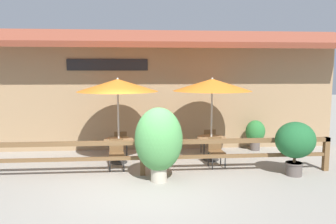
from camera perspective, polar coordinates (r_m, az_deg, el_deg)
ground_plane at (r=8.01m, az=-4.37°, el=-13.21°), size 60.00×60.00×0.00m
building_facade at (r=11.63m, az=-4.61°, el=4.06°), size 14.28×1.49×4.23m
patio_railing at (r=8.81m, az=-4.46°, el=-6.59°), size 10.40×0.14×0.95m
patio_umbrella_near at (r=9.86m, az=-8.76°, el=4.61°), size 2.42×2.42×2.59m
dining_table_near at (r=10.10m, az=-8.57°, el=-5.54°), size 0.90×0.90×0.73m
chair_near_streetside at (r=9.47m, az=-8.95°, el=-7.00°), size 0.45×0.45×0.86m
chair_near_wallside at (r=10.77m, az=-8.23°, el=-5.26°), size 0.43×0.43×0.86m
patio_umbrella_middle at (r=10.15m, az=7.69°, el=4.70°), size 2.42×2.42×2.59m
dining_table_middle at (r=10.38m, az=7.53°, el=-5.17°), size 0.90×0.90×0.73m
chair_middle_streetside at (r=9.71m, az=8.38°, el=-6.63°), size 0.46×0.46×0.86m
chair_middle_wallside at (r=11.10m, az=7.10°, el=-4.87°), size 0.45×0.45×0.86m
potted_plant_broad_leaf at (r=8.23m, az=-1.63°, el=-5.00°), size 1.21×1.09×1.89m
potted_plant_entrance_palm at (r=9.35m, az=21.28°, el=-4.88°), size 1.05×0.95×1.45m
potted_plant_small_flowering at (r=11.96m, az=14.96°, el=-3.54°), size 0.68×0.62×1.07m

